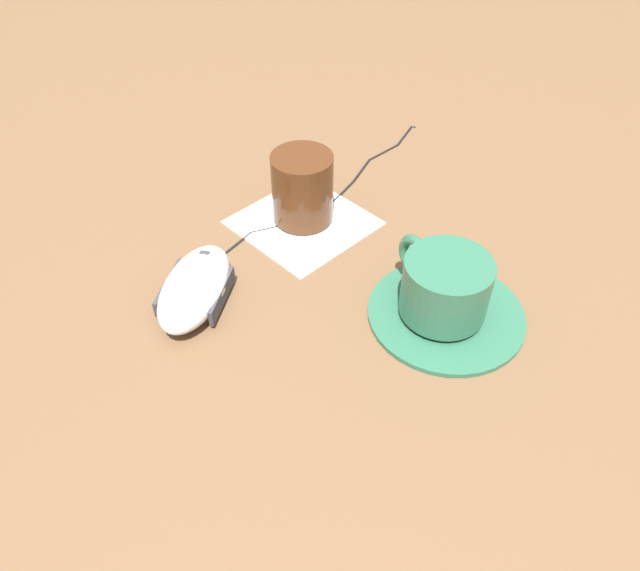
% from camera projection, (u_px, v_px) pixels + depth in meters
% --- Properties ---
extents(ground_plane, '(3.00, 3.00, 0.00)m').
position_uv_depth(ground_plane, '(335.00, 302.00, 0.59)').
color(ground_plane, brown).
extents(saucer, '(0.14, 0.14, 0.01)m').
position_uv_depth(saucer, '(446.00, 312.00, 0.57)').
color(saucer, '#2D664C').
rests_on(saucer, ground).
extents(coffee_cup, '(0.08, 0.09, 0.06)m').
position_uv_depth(coffee_cup, '(444.00, 285.00, 0.55)').
color(coffee_cup, '#2D664C').
rests_on(coffee_cup, saucer).
extents(computer_mouse, '(0.12, 0.07, 0.04)m').
position_uv_depth(computer_mouse, '(195.00, 288.00, 0.57)').
color(computer_mouse, silver).
rests_on(computer_mouse, ground).
extents(mouse_cable, '(0.32, 0.13, 0.00)m').
position_uv_depth(mouse_cable, '(335.00, 187.00, 0.72)').
color(mouse_cable, black).
rests_on(mouse_cable, ground).
extents(napkin_under_glass, '(0.17, 0.17, 0.00)m').
position_uv_depth(napkin_under_glass, '(303.00, 222.00, 0.67)').
color(napkin_under_glass, white).
rests_on(napkin_under_glass, ground).
extents(drinking_glass, '(0.06, 0.06, 0.08)m').
position_uv_depth(drinking_glass, '(302.00, 188.00, 0.65)').
color(drinking_glass, '#4C2814').
rests_on(drinking_glass, napkin_under_glass).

